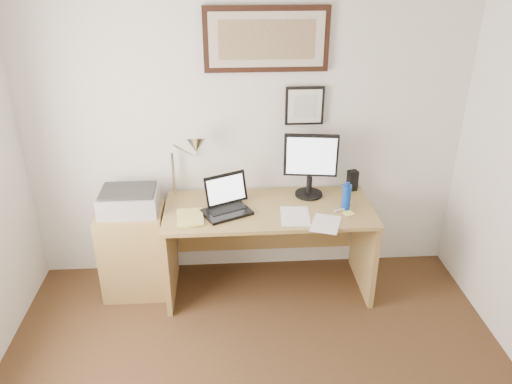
{
  "coord_description": "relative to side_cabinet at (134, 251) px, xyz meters",
  "views": [
    {
      "loc": [
        -0.17,
        -1.74,
        2.55
      ],
      "look_at": [
        0.04,
        1.43,
        0.99
      ],
      "focal_mm": 35.0,
      "sensor_mm": 36.0,
      "label": 1
    }
  ],
  "objects": [
    {
      "name": "sticky_pad",
      "position": [
        1.66,
        -0.19,
        0.39
      ],
      "size": [
        0.09,
        0.09,
        0.01
      ],
      "primitive_type": "cube",
      "rotation": [
        0.0,
        0.0,
        0.24
      ],
      "color": "#F8FF78",
      "rests_on": "desk"
    },
    {
      "name": "wall_back",
      "position": [
        0.92,
        0.32,
        0.89
      ],
      "size": [
        3.5,
        0.02,
        2.5
      ],
      "primitive_type": "cube",
      "color": "white",
      "rests_on": "ground"
    },
    {
      "name": "lcd_monitor",
      "position": [
        1.41,
        0.14,
        0.68
      ],
      "size": [
        0.42,
        0.22,
        0.52
      ],
      "color": "black",
      "rests_on": "desk"
    },
    {
      "name": "book",
      "position": [
        0.38,
        -0.19,
        0.39
      ],
      "size": [
        0.21,
        0.28,
        0.02
      ],
      "primitive_type": "imported",
      "rotation": [
        0.0,
        0.0,
        0.08
      ],
      "color": "#DBD067",
      "rests_on": "desk"
    },
    {
      "name": "picture_small",
      "position": [
        1.37,
        0.29,
        1.09
      ],
      "size": [
        0.3,
        0.03,
        0.3
      ],
      "color": "black",
      "rests_on": "wall_back"
    },
    {
      "name": "paper_sheet_b",
      "position": [
        1.46,
        -0.33,
        0.39
      ],
      "size": [
        0.28,
        0.33,
        0.0
      ],
      "primitive_type": "cube",
      "rotation": [
        0.0,
        0.0,
        -0.34
      ],
      "color": "white",
      "rests_on": "desk"
    },
    {
      "name": "marker_pen",
      "position": [
        1.63,
        -0.13,
        0.39
      ],
      "size": [
        0.14,
        0.06,
        0.02
      ],
      "primitive_type": "cylinder",
      "rotation": [
        0.0,
        1.57,
        0.35
      ],
      "color": "white",
      "rests_on": "desk"
    },
    {
      "name": "paper_sheet_a",
      "position": [
        1.25,
        -0.2,
        0.39
      ],
      "size": [
        0.23,
        0.32,
        0.0
      ],
      "primitive_type": "cube",
      "rotation": [
        0.0,
        0.0,
        -0.07
      ],
      "color": "white",
      "rests_on": "desk"
    },
    {
      "name": "water_bottle",
      "position": [
        1.66,
        -0.1,
        0.48
      ],
      "size": [
        0.07,
        0.07,
        0.2
      ],
      "primitive_type": "cylinder",
      "color": "#0C3CA7",
      "rests_on": "desk"
    },
    {
      "name": "picture_large",
      "position": [
        1.07,
        0.29,
        1.59
      ],
      "size": [
        0.92,
        0.04,
        0.47
      ],
      "color": "black",
      "rests_on": "wall_back"
    },
    {
      "name": "side_cabinet",
      "position": [
        0.0,
        0.0,
        0.0
      ],
      "size": [
        0.5,
        0.4,
        0.73
      ],
      "primitive_type": "cube",
      "color": "olive",
      "rests_on": "floor"
    },
    {
      "name": "speaker",
      "position": [
        1.78,
        0.22,
        0.47
      ],
      "size": [
        0.09,
        0.08,
        0.17
      ],
      "primitive_type": "cube",
      "rotation": [
        0.0,
        0.0,
        0.28
      ],
      "color": "black",
      "rests_on": "desk"
    },
    {
      "name": "laptop",
      "position": [
        0.75,
        -0.07,
        0.44
      ],
      "size": [
        0.41,
        0.42,
        0.26
      ],
      "color": "black",
      "rests_on": "desk"
    },
    {
      "name": "bottle_cap",
      "position": [
        1.66,
        -0.1,
        0.59
      ],
      "size": [
        0.04,
        0.04,
        0.02
      ],
      "primitive_type": "cylinder",
      "color": "#0C3CA7",
      "rests_on": "water_bottle"
    },
    {
      "name": "desk_lamp",
      "position": [
        0.51,
        0.13,
        0.82
      ],
      "size": [
        0.29,
        0.27,
        0.53
      ],
      "color": "silver",
      "rests_on": "desk"
    },
    {
      "name": "desk",
      "position": [
        1.07,
        0.04,
        0.15
      ],
      "size": [
        1.6,
        0.7,
        0.75
      ],
      "color": "olive",
      "rests_on": "floor"
    },
    {
      "name": "printer",
      "position": [
        0.01,
        0.01,
        0.45
      ],
      "size": [
        0.44,
        0.34,
        0.18
      ],
      "color": "#A6A6A9",
      "rests_on": "side_cabinet"
    }
  ]
}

